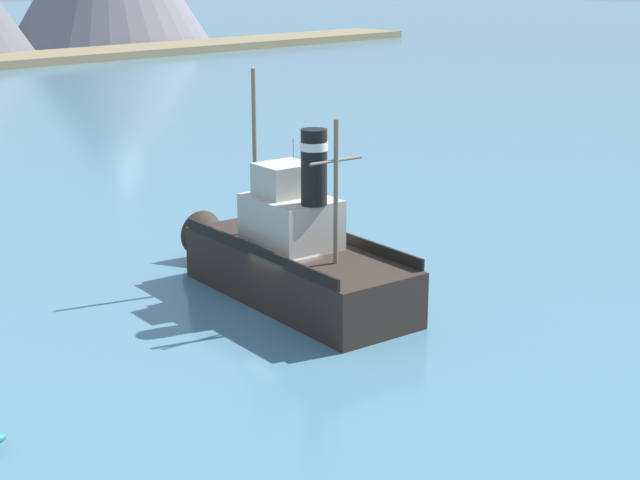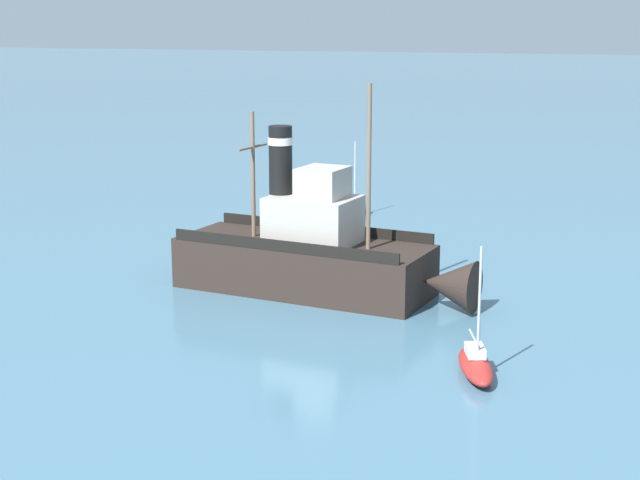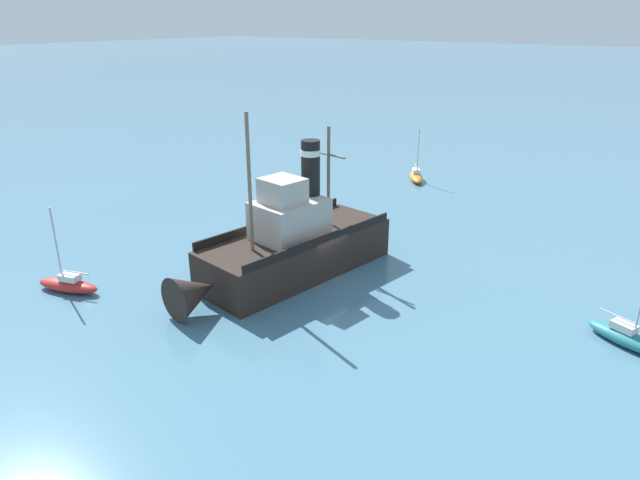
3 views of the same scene
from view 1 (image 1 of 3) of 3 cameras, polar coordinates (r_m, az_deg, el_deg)
name	(u,v)px [view 1 (image 1 of 3)]	position (r m, az deg, el deg)	size (l,w,h in m)	color
ground_plane	(282,311)	(42.16, -2.23, -4.13)	(600.00, 600.00, 0.00)	#477289
old_tugboat	(290,258)	(43.30, -1.77, -1.03)	(6.02, 14.73, 9.90)	#2D231E
sailboat_red	(292,217)	(55.63, -1.67, 1.34)	(3.95, 2.28, 4.90)	#B22823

